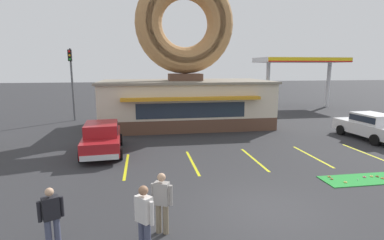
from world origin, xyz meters
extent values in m
plane|color=#2D2D30|center=(0.00, 0.00, 0.00)|extent=(160.00, 160.00, 0.00)
cube|color=brown|center=(-0.50, 14.00, 0.45)|extent=(12.00, 6.00, 0.90)
cube|color=beige|center=(-0.50, 14.00, 2.05)|extent=(12.00, 6.00, 2.30)
cube|color=gray|center=(-0.50, 14.00, 3.28)|extent=(12.30, 6.30, 0.16)
cube|color=orange|center=(-0.50, 10.70, 2.35)|extent=(9.00, 0.60, 0.20)
cube|color=#232D3D|center=(-0.50, 10.98, 1.55)|extent=(7.20, 0.03, 1.00)
cube|color=brown|center=(-0.50, 14.00, 3.61)|extent=(2.40, 1.80, 0.50)
torus|color=#B27F4C|center=(-0.50, 14.00, 7.41)|extent=(7.10, 1.90, 7.10)
torus|color=tan|center=(-0.50, 13.57, 7.41)|extent=(6.25, 1.05, 6.24)
cube|color=green|center=(4.88, 1.79, 0.01)|extent=(3.38, 1.17, 0.03)
torus|color=#E5C666|center=(3.90, 1.57, 0.05)|extent=(0.13, 0.13, 0.04)
torus|color=#A5724C|center=(3.59, 1.97, 0.05)|extent=(0.13, 0.13, 0.04)
torus|color=brown|center=(5.56, 1.92, 0.05)|extent=(0.13, 0.13, 0.04)
torus|color=#D8667F|center=(5.01, 1.95, 0.05)|extent=(0.13, 0.13, 0.04)
torus|color=#E5C666|center=(5.34, 1.96, 0.05)|extent=(0.13, 0.13, 0.04)
torus|color=#D17F47|center=(3.65, 2.20, 0.05)|extent=(0.13, 0.13, 0.04)
torus|color=#D17F47|center=(5.61, 1.70, 0.05)|extent=(0.13, 0.13, 0.04)
sphere|color=white|center=(4.54, 1.73, 0.05)|extent=(0.04, 0.04, 0.04)
cube|color=silver|center=(9.96, 7.73, 0.66)|extent=(2.03, 4.50, 0.68)
cube|color=silver|center=(9.97, 7.58, 1.30)|extent=(1.69, 2.19, 0.60)
cube|color=#232D3D|center=(9.97, 7.58, 1.32)|extent=(1.71, 2.11, 0.36)
cube|color=silver|center=(9.82, 9.95, 0.42)|extent=(1.67, 0.20, 0.24)
cylinder|color=black|center=(9.00, 9.03, 0.32)|extent=(0.26, 0.65, 0.64)
cylinder|color=black|center=(10.75, 9.14, 0.32)|extent=(0.26, 0.65, 0.64)
cylinder|color=black|center=(9.17, 6.31, 0.32)|extent=(0.26, 0.65, 0.64)
cube|color=maroon|center=(-5.73, 7.27, 0.66)|extent=(2.05, 4.51, 0.68)
cube|color=maroon|center=(-5.72, 7.12, 1.30)|extent=(1.70, 2.20, 0.60)
cube|color=#232D3D|center=(-5.72, 7.12, 1.32)|extent=(1.71, 2.12, 0.36)
cube|color=silver|center=(-5.88, 9.50, 0.42)|extent=(1.67, 0.21, 0.24)
cube|color=silver|center=(-5.58, 5.05, 0.42)|extent=(1.67, 0.21, 0.24)
cylinder|color=black|center=(-6.70, 8.57, 0.32)|extent=(0.26, 0.65, 0.64)
cylinder|color=black|center=(-4.94, 8.69, 0.32)|extent=(0.26, 0.65, 0.64)
cylinder|color=black|center=(-6.52, 5.85, 0.32)|extent=(0.26, 0.65, 0.64)
cylinder|color=black|center=(-4.76, 5.97, 0.32)|extent=(0.26, 0.65, 0.64)
cylinder|color=#7F7056|center=(-3.29, -0.71, 0.41)|extent=(0.15, 0.15, 0.82)
cylinder|color=#7F7056|center=(-3.11, -0.79, 0.41)|extent=(0.15, 0.15, 0.82)
cube|color=gray|center=(-3.20, -0.75, 1.12)|extent=(0.44, 0.37, 0.60)
cylinder|color=gray|center=(-3.43, -0.65, 1.09)|extent=(0.10, 0.10, 0.55)
cylinder|color=gray|center=(-2.97, -0.85, 1.09)|extent=(0.10, 0.10, 0.55)
sphere|color=tan|center=(-3.20, -0.75, 1.56)|extent=(0.22, 0.22, 0.22)
cylinder|color=#474C66|center=(-5.97, -1.00, 0.38)|extent=(0.15, 0.15, 0.76)
cylinder|color=#474C66|center=(-5.79, -0.91, 0.38)|extent=(0.15, 0.15, 0.76)
cube|color=black|center=(-5.88, -0.96, 1.03)|extent=(0.45, 0.38, 0.55)
cylinder|color=black|center=(-6.10, -1.06, 1.00)|extent=(0.10, 0.10, 0.51)
cylinder|color=black|center=(-5.65, -0.85, 1.00)|extent=(0.10, 0.10, 0.51)
sphere|color=tan|center=(-5.88, -0.96, 1.44)|extent=(0.20, 0.20, 0.20)
cylinder|color=#474C66|center=(-3.73, -1.54, 0.42)|extent=(0.15, 0.15, 0.84)
cylinder|color=#474C66|center=(-3.59, -1.68, 0.42)|extent=(0.15, 0.15, 0.84)
cube|color=silver|center=(-3.66, -1.61, 1.15)|extent=(0.44, 0.44, 0.62)
cylinder|color=silver|center=(-3.83, -1.43, 1.12)|extent=(0.10, 0.10, 0.57)
cylinder|color=silver|center=(-3.49, -1.79, 1.12)|extent=(0.10, 0.10, 0.57)
sphere|color=#9E7051|center=(-3.66, -1.61, 1.60)|extent=(0.23, 0.23, 0.23)
cylinder|color=#51565B|center=(-5.79, 11.38, 0.47)|extent=(0.56, 0.56, 0.95)
torus|color=#303437|center=(-5.79, 11.38, 0.95)|extent=(0.57, 0.57, 0.05)
cylinder|color=#595B60|center=(-9.24, 17.47, 2.90)|extent=(0.16, 0.16, 5.80)
cube|color=black|center=(-9.24, 17.29, 5.25)|extent=(0.28, 0.24, 0.90)
sphere|color=red|center=(-9.24, 17.17, 5.55)|extent=(0.18, 0.18, 0.18)
sphere|color=orange|center=(-9.24, 17.17, 5.25)|extent=(0.18, 0.18, 0.18)
sphere|color=green|center=(-9.24, 17.17, 4.95)|extent=(0.18, 0.18, 0.18)
cylinder|color=silver|center=(9.40, 21.88, 2.40)|extent=(0.40, 0.40, 4.80)
cylinder|color=silver|center=(16.40, 21.88, 2.40)|extent=(0.40, 0.40, 4.80)
cube|color=silver|center=(12.90, 21.88, 5.05)|extent=(9.00, 4.40, 0.50)
cube|color=yellow|center=(12.90, 19.66, 5.05)|extent=(9.00, 0.04, 0.44)
cube|color=red|center=(12.90, 19.64, 4.88)|extent=(9.00, 0.04, 0.12)
cube|color=yellow|center=(-4.44, 5.00, 0.00)|extent=(0.12, 3.60, 0.01)
cube|color=yellow|center=(-1.44, 5.00, 0.00)|extent=(0.12, 3.60, 0.01)
cube|color=yellow|center=(1.56, 5.00, 0.00)|extent=(0.12, 3.60, 0.01)
cube|color=yellow|center=(4.56, 5.00, 0.00)|extent=(0.12, 3.60, 0.01)
cube|color=yellow|center=(7.56, 5.00, 0.00)|extent=(0.12, 3.60, 0.01)
camera|label=1|loc=(-3.61, -8.12, 4.38)|focal=28.00mm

